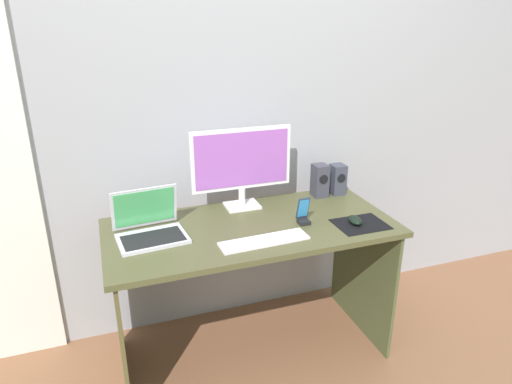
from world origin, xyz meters
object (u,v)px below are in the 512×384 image
object	(u,v)px
monitor	(242,164)
mouse	(355,220)
speaker_right	(338,179)
phone_in_dock	(303,214)
keyboard_external	(264,241)
speaker_near_monitor	(320,181)
laptop	(150,228)

from	to	relation	value
monitor	mouse	bearing A→B (deg)	-40.75
speaker_right	phone_in_dock	xyz separation A→B (m)	(-0.36, -0.30, -0.04)
monitor	speaker_right	bearing A→B (deg)	0.28
monitor	keyboard_external	size ratio (longest dim) A/B	1.29
mouse	speaker_right	bearing A→B (deg)	80.25
speaker_right	speaker_near_monitor	xyz separation A→B (m)	(-0.11, 0.00, 0.01)
speaker_near_monitor	mouse	world-z (taller)	speaker_near_monitor
speaker_near_monitor	laptop	xyz separation A→B (m)	(-0.98, -0.20, -0.05)
monitor	phone_in_dock	world-z (taller)	monitor
laptop	phone_in_dock	distance (m)	0.74
keyboard_external	phone_in_dock	size ratio (longest dim) A/B	3.03
keyboard_external	mouse	xyz separation A→B (m)	(0.49, 0.03, 0.02)
keyboard_external	mouse	bearing A→B (deg)	0.90
monitor	laptop	world-z (taller)	monitor
laptop	speaker_near_monitor	bearing A→B (deg)	11.77
keyboard_external	phone_in_dock	world-z (taller)	phone_in_dock
speaker_right	mouse	world-z (taller)	speaker_right
monitor	laptop	xyz separation A→B (m)	(-0.51, -0.20, -0.20)
monitor	keyboard_external	distance (m)	0.49
monitor	speaker_near_monitor	size ratio (longest dim) A/B	2.89
phone_in_dock	monitor	bearing A→B (deg)	126.42
laptop	phone_in_dock	size ratio (longest dim) A/B	2.43
monitor	phone_in_dock	xyz separation A→B (m)	(0.22, -0.30, -0.20)
keyboard_external	speaker_right	bearing A→B (deg)	32.63
mouse	phone_in_dock	xyz separation A→B (m)	(-0.24, 0.10, 0.03)
phone_in_dock	speaker_right	bearing A→B (deg)	40.43
keyboard_external	speaker_near_monitor	bearing A→B (deg)	38.33
speaker_near_monitor	mouse	xyz separation A→B (m)	(-0.00, -0.40, -0.07)
speaker_right	laptop	bearing A→B (deg)	-169.42
laptop	keyboard_external	size ratio (longest dim) A/B	0.80
laptop	keyboard_external	bearing A→B (deg)	-24.86
speaker_near_monitor	laptop	size ratio (longest dim) A/B	0.56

